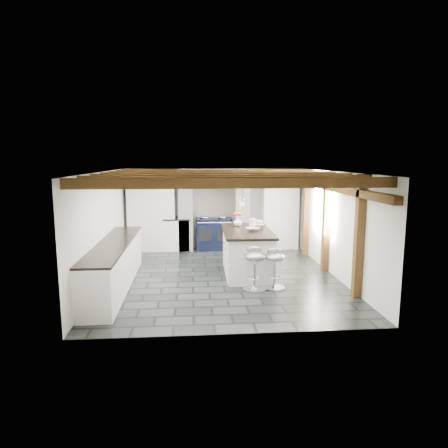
{
  "coord_description": "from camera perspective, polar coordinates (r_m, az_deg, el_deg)",
  "views": [
    {
      "loc": [
        -0.64,
        -8.54,
        2.56
      ],
      "look_at": [
        0.1,
        0.4,
        1.1
      ],
      "focal_mm": 32.0,
      "sensor_mm": 36.0,
      "label": 1
    }
  ],
  "objects": [
    {
      "name": "bar_stool_far",
      "position": [
        7.89,
        4.43,
        -5.63
      ],
      "size": [
        0.49,
        0.49,
        0.87
      ],
      "rotation": [
        0.0,
        0.0,
        -0.16
      ],
      "color": "silver",
      "rests_on": "ground"
    },
    {
      "name": "room_shell",
      "position": [
        10.07,
        -4.51,
        0.68
      ],
      "size": [
        6.0,
        6.03,
        6.0
      ],
      "color": "silver",
      "rests_on": "ground"
    },
    {
      "name": "ground",
      "position": [
        8.94,
        -0.43,
        -7.4
      ],
      "size": [
        6.0,
        6.0,
        0.0
      ],
      "primitive_type": "plane",
      "color": "black",
      "rests_on": "ground"
    },
    {
      "name": "bar_stool_near",
      "position": [
        8.04,
        7.26,
        -5.63
      ],
      "size": [
        0.48,
        0.48,
        0.82
      ],
      "rotation": [
        0.0,
        0.0,
        -0.22
      ],
      "color": "silver",
      "rests_on": "ground"
    },
    {
      "name": "kitchen_island",
      "position": [
        9.01,
        3.28,
        -3.9
      ],
      "size": [
        1.11,
        2.05,
        1.34
      ],
      "rotation": [
        0.0,
        0.0,
        -0.03
      ],
      "color": "white",
      "rests_on": "ground"
    },
    {
      "name": "range_cooker",
      "position": [
        11.43,
        -1.45,
        -1.31
      ],
      "size": [
        1.0,
        0.63,
        0.99
      ],
      "color": "black",
      "rests_on": "ground"
    }
  ]
}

